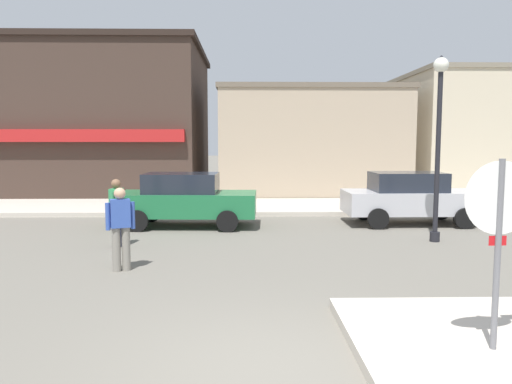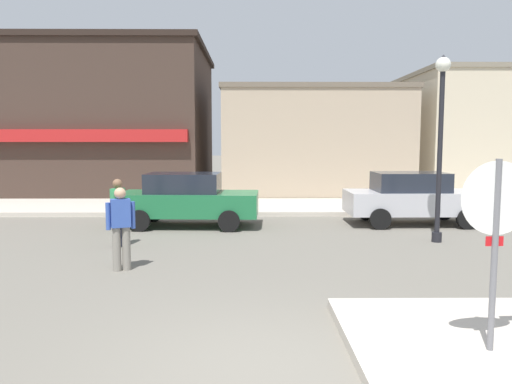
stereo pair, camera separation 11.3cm
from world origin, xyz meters
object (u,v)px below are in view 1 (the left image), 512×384
Objects in this scene: lamp_post at (439,122)px; pedestrian_crossing_far at (117,211)px; parked_car_second at (411,197)px; pedestrian_crossing_near at (121,226)px; stop_sign at (499,229)px; parked_car_nearest at (186,199)px.

pedestrian_crossing_far is (-7.72, -0.50, -2.09)m from lamp_post.
pedestrian_crossing_near reaches higher than parked_car_second.
pedestrian_crossing_far reaches higher than parked_car_second.
lamp_post reaches higher than parked_car_second.
pedestrian_crossing_near is 1.00× the size of pedestrian_crossing_far.
stop_sign reaches higher than parked_car_nearest.
lamp_post reaches higher than stop_sign.
pedestrian_crossing_far is (-0.62, 2.16, 0.00)m from pedestrian_crossing_near.
stop_sign is 9.61m from parked_car_second.
pedestrian_crossing_near is at bearing -159.44° from lamp_post.
parked_car_second is (0.24, 2.61, -2.15)m from lamp_post.
parked_car_second is at bearing 35.68° from pedestrian_crossing_near.
parked_car_nearest and parked_car_second have the same top height.
stop_sign is 1.43× the size of pedestrian_crossing_near.
pedestrian_crossing_far is at bearing -158.67° from parked_car_second.
parked_car_nearest is 2.53× the size of pedestrian_crossing_near.
lamp_post is 7.86m from pedestrian_crossing_near.
lamp_post is (1.91, 6.73, 1.44)m from stop_sign.
stop_sign is 0.57× the size of parked_car_nearest.
parked_car_nearest is at bearing 65.69° from pedestrian_crossing_far.
parked_car_second is at bearing 77.02° from stop_sign.
lamp_post is at bearing 74.16° from stop_sign.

